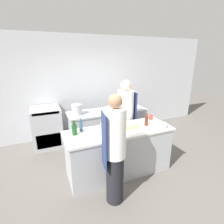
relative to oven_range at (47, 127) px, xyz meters
name	(u,v)px	position (x,y,z in m)	size (l,w,h in m)	color
ground_plane	(119,171)	(1.23, -1.72, -0.51)	(16.00, 16.00, 0.00)	#605B56
wall_back	(88,87)	(1.23, 0.41, 0.89)	(8.00, 0.06, 2.80)	silver
prep_counter	(119,151)	(1.23, -1.72, -0.05)	(2.07, 0.74, 0.91)	#A8AAAF
pass_counter	(108,127)	(1.47, -0.50, -0.05)	(2.03, 0.67, 0.91)	#A8AAAF
oven_range	(47,127)	(0.00, 0.00, 0.00)	(0.71, 0.72, 1.02)	#A8AAAF
chef_at_prep_near	(115,151)	(0.84, -2.37, 0.38)	(0.35, 0.34, 1.76)	black
chef_at_stove	(125,118)	(1.68, -1.08, 0.36)	(0.40, 0.38, 1.75)	black
bottle_olive_oil	(114,126)	(1.12, -1.69, 0.50)	(0.09, 0.09, 0.23)	black
bottle_vinegar	(81,126)	(0.55, -1.48, 0.50)	(0.07, 0.07, 0.25)	#2D5175
bottle_wine	(74,129)	(0.41, -1.61, 0.51)	(0.09, 0.09, 0.27)	#19471E
bottle_cooking_oil	(102,127)	(0.90, -1.68, 0.50)	(0.08, 0.08, 0.23)	silver
bottle_sauce	(119,123)	(1.26, -1.63, 0.51)	(0.08, 0.08, 0.27)	#B2A84C
bottle_water	(146,121)	(1.81, -1.73, 0.51)	(0.07, 0.07, 0.26)	#5B2319
bowl_mixing_large	(161,125)	(2.03, -1.91, 0.44)	(0.25, 0.25, 0.07)	white
bowl_prep_small	(117,132)	(1.10, -1.87, 0.44)	(0.19, 0.19, 0.07)	navy
cup	(151,117)	(2.10, -1.47, 0.46)	(0.09, 0.09, 0.10)	#B2382D
cutting_board	(131,128)	(1.48, -1.72, 0.41)	(0.35, 0.19, 0.01)	tan
stockpot	(77,110)	(0.69, -0.52, 0.53)	(0.24, 0.24, 0.25)	#A8AAAF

